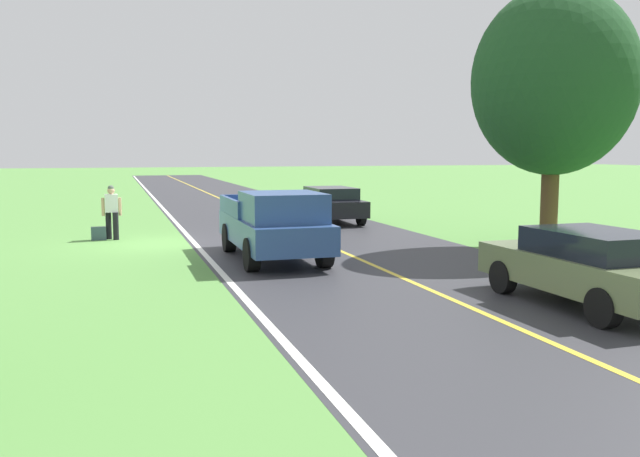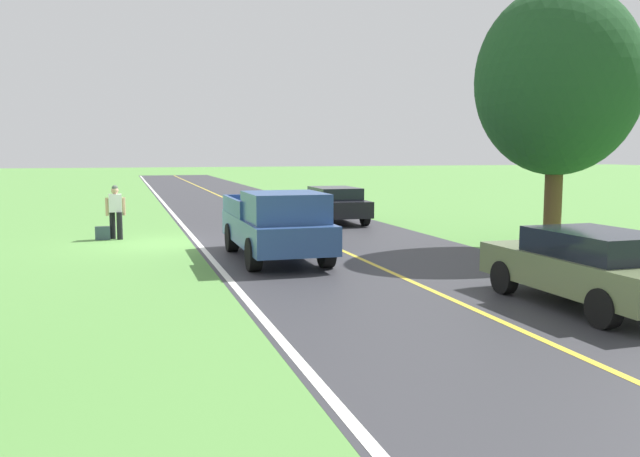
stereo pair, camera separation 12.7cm
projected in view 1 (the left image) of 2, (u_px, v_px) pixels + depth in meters
The scene contains 10 objects.
ground_plane at pixel (159, 244), 20.57m from camera, with size 200.00×200.00×0.00m, color #568E42.
road_surface at pixel (310, 238), 22.00m from camera, with size 7.93×120.00×0.00m, color #333338.
lane_edge_line at pixel (194, 242), 20.89m from camera, with size 0.16×117.60×0.00m, color silver.
lane_centre_line at pixel (310, 238), 22.00m from camera, with size 0.14×117.60×0.00m, color gold.
hitchhiker_walking at pixel (112, 209), 21.52m from camera, with size 0.62×0.51×1.75m.
suitcase_carried at pixel (99, 233), 21.40m from camera, with size 0.20×0.46×0.43m, color #384C56.
pickup_truck_passing at pixel (275, 223), 17.38m from camera, with size 2.12×5.41×1.82m.
tree_far_side_near at pixel (554, 82), 18.90m from camera, with size 4.61×4.61×7.45m.
sedan_mid_oncoming at pixel (589, 265), 12.24m from camera, with size 2.01×4.44×1.41m.
sedan_near_oncoming at pixel (330, 203), 26.70m from camera, with size 1.98×4.43×1.41m.
Camera 1 is at (1.30, 20.94, 2.83)m, focal length 37.61 mm.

